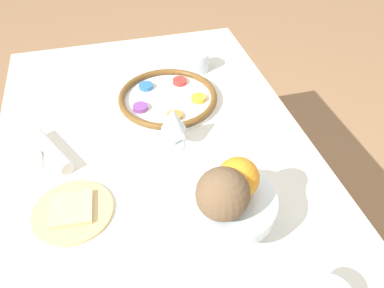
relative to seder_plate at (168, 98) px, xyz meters
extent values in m
plane|color=#99704C|center=(0.27, -0.08, -0.73)|extent=(8.00, 8.00, 0.00)
cube|color=silver|center=(0.27, -0.08, -0.37)|extent=(1.46, 0.89, 0.71)
cylinder|color=silver|center=(0.00, 0.00, -0.01)|extent=(0.32, 0.32, 0.01)
torus|color=brown|center=(0.00, 0.00, 0.00)|extent=(0.32, 0.32, 0.02)
cylinder|color=orange|center=(0.10, 0.00, 0.00)|extent=(0.05, 0.05, 0.01)
cylinder|color=gold|center=(0.03, 0.10, 0.00)|extent=(0.05, 0.05, 0.01)
cylinder|color=red|center=(-0.08, 0.06, 0.00)|extent=(0.05, 0.05, 0.01)
cylinder|color=#2D6BB7|center=(-0.08, -0.06, 0.00)|extent=(0.05, 0.05, 0.01)
cylinder|color=#844299|center=(0.03, -0.10, 0.00)|extent=(0.05, 0.05, 0.01)
cylinder|color=silver|center=(0.21, -0.03, -0.01)|extent=(0.06, 0.06, 0.00)
cylinder|color=silver|center=(0.21, -0.03, 0.02)|extent=(0.01, 0.01, 0.06)
cone|color=silver|center=(0.21, -0.03, 0.08)|extent=(0.07, 0.07, 0.07)
cylinder|color=silver|center=(0.52, 0.03, -0.01)|extent=(0.13, 0.13, 0.01)
cylinder|color=silver|center=(0.52, 0.03, 0.03)|extent=(0.03, 0.03, 0.08)
cylinder|color=silver|center=(0.52, 0.03, 0.08)|extent=(0.21, 0.21, 0.03)
sphere|color=orange|center=(0.51, 0.05, 0.14)|extent=(0.09, 0.09, 0.09)
sphere|color=brown|center=(0.55, 0.00, 0.15)|extent=(0.11, 0.11, 0.11)
cylinder|color=tan|center=(0.38, -0.32, -0.01)|extent=(0.20, 0.20, 0.01)
cube|color=#D1B784|center=(0.38, -0.32, 0.00)|extent=(0.10, 0.10, 0.01)
cylinder|color=white|center=(0.16, -0.37, 0.00)|extent=(0.19, 0.12, 0.04)
cylinder|color=silver|center=(-0.16, 0.15, 0.02)|extent=(0.08, 0.08, 0.07)
cube|color=silver|center=(0.14, -0.41, -0.01)|extent=(0.15, 0.03, 0.01)
camera|label=1|loc=(0.99, -0.18, 0.73)|focal=35.00mm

